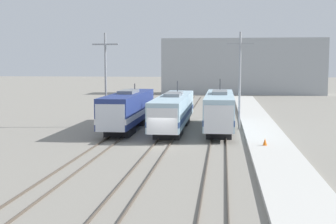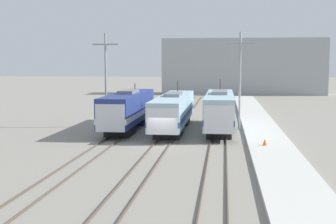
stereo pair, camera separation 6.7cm
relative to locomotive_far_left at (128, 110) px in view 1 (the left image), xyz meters
name	(u,v)px [view 1 (the left image)]	position (x,y,z in m)	size (l,w,h in m)	color
ground_plane	(162,146)	(5.08, -9.55, -2.26)	(400.00, 400.00, 0.00)	gray
rail_pair_far_left	(107,144)	(0.00, -9.55, -2.18)	(1.51, 120.00, 0.15)	#4C4238
rail_pair_center	(162,145)	(5.08, -9.55, -2.18)	(1.51, 120.00, 0.15)	#4C4238
rail_pair_far_right	(218,146)	(10.15, -9.55, -2.18)	(1.51, 120.00, 0.15)	#4C4238
locomotive_far_left	(128,110)	(0.00, 0.00, 0.00)	(3.10, 17.42, 4.95)	black
locomotive_center	(173,111)	(5.08, 0.02, -0.12)	(3.12, 19.79, 5.26)	#232326
locomotive_far_right	(219,111)	(10.15, -0.04, 0.00)	(2.99, 17.36, 5.57)	#232326
catenary_tower_left	(106,77)	(-2.91, 1.82, 3.60)	(3.02, 0.24, 10.82)	gray
catenary_tower_right	(240,77)	(12.34, 1.82, 3.60)	(3.02, 0.24, 10.82)	gray
platform	(271,146)	(14.76, -9.55, -2.11)	(4.00, 120.00, 0.30)	beige
traffic_cone	(265,142)	(14.18, -9.97, -1.65)	(0.39, 0.39, 0.61)	orange
depot_building	(243,66)	(14.97, 61.44, 4.25)	(37.70, 8.10, 13.01)	#9EA3A8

